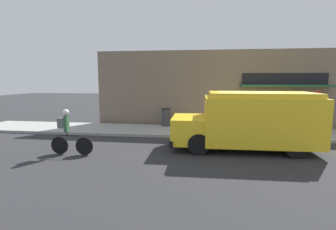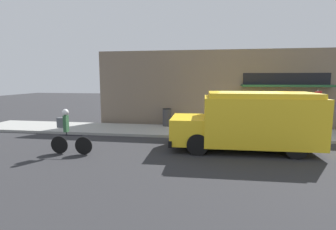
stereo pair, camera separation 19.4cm
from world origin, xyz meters
name	(u,v)px [view 1 (the left image)]	position (x,y,z in m)	size (l,w,h in m)	color
ground_plane	(246,140)	(0.00, 0.00, 0.00)	(70.00, 70.00, 0.00)	#2B2B2D
sidewalk	(242,133)	(0.00, 1.40, 0.06)	(28.00, 2.80, 0.13)	#999993
storefront	(241,89)	(0.10, 3.19, 2.16)	(16.17, 1.12, 4.29)	#756656
school_bus	(250,120)	(-0.11, -1.52, 1.14)	(5.44, 2.68, 2.21)	yellow
cyclist	(68,132)	(-6.66, -3.11, 0.82)	(1.58, 0.22, 1.64)	black
stop_sign_post	(316,106)	(2.93, 0.38, 1.54)	(0.45, 0.45, 2.11)	slate
trash_bin	(166,117)	(-3.94, 2.42, 0.61)	(0.48, 0.48, 0.97)	#38383D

